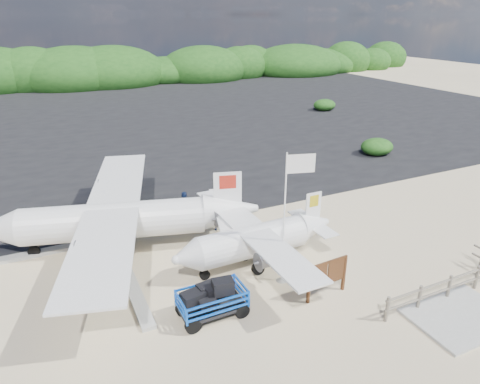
{
  "coord_description": "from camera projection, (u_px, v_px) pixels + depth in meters",
  "views": [
    {
      "loc": [
        -6.67,
        -13.64,
        9.82
      ],
      "look_at": [
        1.74,
        4.09,
        1.66
      ],
      "focal_mm": 32.0,
      "sensor_mm": 36.0,
      "label": 1
    }
  ],
  "objects": [
    {
      "name": "ground",
      "position": [
        244.0,
        270.0,
        17.79
      ],
      "size": [
        160.0,
        160.0,
        0.0
      ],
      "primitive_type": "plane",
      "color": "beige"
    },
    {
      "name": "asphalt_apron",
      "position": [
        114.0,
        121.0,
        42.81
      ],
      "size": [
        90.0,
        50.0,
        0.04
      ],
      "primitive_type": null,
      "color": "#B2B2B2",
      "rests_on": "ground"
    },
    {
      "name": "lagoon",
      "position": [
        3.0,
        308.0,
        15.48
      ],
      "size": [
        9.0,
        7.0,
        0.4
      ],
      "primitive_type": null,
      "color": "#B2B2B2",
      "rests_on": "ground"
    },
    {
      "name": "walkway_pad",
      "position": [
        460.0,
        318.0,
        14.96
      ],
      "size": [
        3.5,
        2.5,
        0.1
      ],
      "primitive_type": null,
      "color": "#B2B2B2",
      "rests_on": "ground"
    },
    {
      "name": "vegetation_band",
      "position": [
        83.0,
        86.0,
        63.66
      ],
      "size": [
        124.0,
        8.0,
        4.4
      ],
      "primitive_type": null,
      "color": "#B2B2B2",
      "rests_on": "ground"
    },
    {
      "name": "fence",
      "position": [
        447.0,
        298.0,
        15.99
      ],
      "size": [
        6.4,
        2.0,
        1.1
      ],
      "primitive_type": null,
      "color": "#B2B2B2",
      "rests_on": "ground"
    },
    {
      "name": "baggage_cart",
      "position": [
        213.0,
        316.0,
        15.06
      ],
      "size": [
        2.55,
        1.47,
        1.27
      ],
      "primitive_type": null,
      "rotation": [
        0.0,
        0.0,
        0.01
      ],
      "color": "blue",
      "rests_on": "ground"
    },
    {
      "name": "flagpole",
      "position": [
        281.0,
        280.0,
        17.07
      ],
      "size": [
        1.15,
        0.72,
        5.34
      ],
      "primitive_type": null,
      "rotation": [
        0.0,
        0.0,
        -0.27
      ],
      "color": "white",
      "rests_on": "ground"
    },
    {
      "name": "signboard",
      "position": [
        325.0,
        296.0,
        16.13
      ],
      "size": [
        1.9,
        0.3,
        1.56
      ],
      "primitive_type": null,
      "rotation": [
        0.0,
        0.0,
        0.06
      ],
      "color": "#4F2D16",
      "rests_on": "ground"
    },
    {
      "name": "crew_a",
      "position": [
        218.0,
        216.0,
        20.81
      ],
      "size": [
        0.59,
        0.43,
        1.52
      ],
      "primitive_type": "imported",
      "rotation": [
        0.0,
        0.0,
        3.02
      ],
      "color": "#121F45",
      "rests_on": "ground"
    },
    {
      "name": "crew_b",
      "position": [
        222.0,
        193.0,
        23.01
      ],
      "size": [
        1.05,
        0.91,
        1.85
      ],
      "primitive_type": "imported",
      "rotation": [
        0.0,
        0.0,
        2.89
      ],
      "color": "#121F45",
      "rests_on": "ground"
    },
    {
      "name": "crew_c",
      "position": [
        185.0,
        210.0,
        20.99
      ],
      "size": [
        1.21,
        0.79,
        1.91
      ],
      "primitive_type": "imported",
      "rotation": [
        0.0,
        0.0,
        2.83
      ],
      "color": "#121F45",
      "rests_on": "ground"
    },
    {
      "name": "aircraft_large",
      "position": [
        278.0,
        135.0,
        37.59
      ],
      "size": [
        17.8,
        17.8,
        4.33
      ],
      "primitive_type": null,
      "rotation": [
        0.0,
        0.0,
        2.87
      ],
      "color": "#B2B2B2",
      "rests_on": "ground"
    },
    {
      "name": "aircraft_small",
      "position": [
        29.0,
        125.0,
        41.04
      ],
      "size": [
        7.57,
        7.57,
        2.7
      ],
      "primitive_type": null,
      "rotation": [
        0.0,
        0.0,
        3.15
      ],
      "color": "#B2B2B2",
      "rests_on": "ground"
    }
  ]
}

